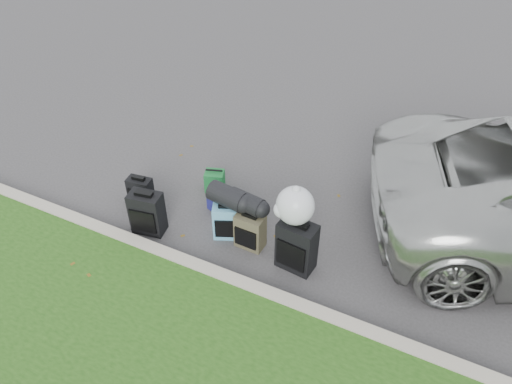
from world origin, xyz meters
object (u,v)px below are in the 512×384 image
at_px(suitcase_small_black, 141,191).
at_px(tote_green, 215,181).
at_px(suitcase_large_black_left, 147,213).
at_px(tote_navy, 217,202).
at_px(suitcase_teal, 227,221).
at_px(suitcase_olive, 250,231).
at_px(suitcase_large_black_right, 297,246).

relative_size(suitcase_small_black, tote_green, 1.37).
distance_m(suitcase_large_black_left, tote_navy, 1.05).
relative_size(suitcase_small_black, tote_navy, 1.66).
height_order(suitcase_small_black, suitcase_teal, suitcase_teal).
bearing_deg(suitcase_olive, suitcase_large_black_left, -163.84).
xyz_separation_m(suitcase_large_black_left, suitcase_olive, (1.41, 0.36, -0.06)).
height_order(suitcase_large_black_left, suitcase_large_black_right, suitcase_large_black_right).
distance_m(suitcase_small_black, suitcase_large_black_right, 2.57).
bearing_deg(suitcase_large_black_left, suitcase_small_black, 125.85).
relative_size(suitcase_small_black, suitcase_large_black_left, 0.69).
distance_m(suitcase_teal, suitcase_large_black_right, 1.09).
bearing_deg(tote_green, tote_navy, -75.03).
relative_size(suitcase_large_black_left, suitcase_teal, 1.23).
distance_m(suitcase_large_black_right, tote_navy, 1.58).
height_order(suitcase_large_black_right, tote_green, suitcase_large_black_right).
distance_m(suitcase_small_black, suitcase_large_black_left, 0.64).
bearing_deg(suitcase_small_black, suitcase_large_black_right, -11.11).
height_order(suitcase_large_black_left, suitcase_teal, suitcase_large_black_left).
relative_size(suitcase_olive, tote_navy, 1.96).
distance_m(suitcase_small_black, tote_green, 1.12).
distance_m(suitcase_olive, suitcase_large_black_right, 0.71).
height_order(suitcase_small_black, suitcase_large_black_left, suitcase_large_black_left).
bearing_deg(suitcase_large_black_left, tote_green, 63.05).
bearing_deg(suitcase_large_black_left, suitcase_olive, 4.35).
xyz_separation_m(suitcase_teal, suitcase_large_black_right, (1.08, -0.10, 0.10)).
relative_size(suitcase_large_black_left, tote_green, 1.97).
height_order(suitcase_olive, tote_green, suitcase_olive).
bearing_deg(tote_navy, suitcase_teal, -30.57).
distance_m(suitcase_teal, tote_navy, 0.59).
bearing_deg(suitcase_small_black, suitcase_large_black_left, -51.78).
distance_m(suitcase_small_black, suitcase_olive, 1.86).
bearing_deg(tote_navy, suitcase_large_black_left, -111.68).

